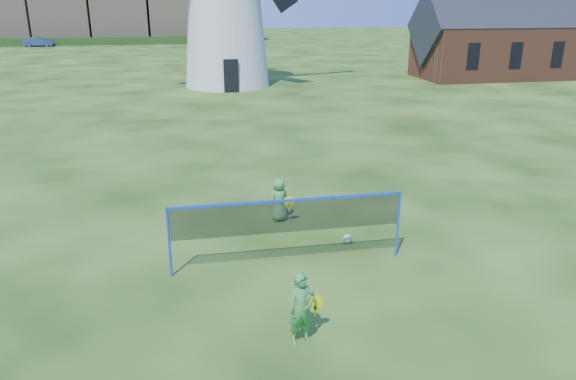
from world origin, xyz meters
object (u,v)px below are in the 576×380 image
(chapel, at_px, (496,39))
(play_ball, at_px, (347,239))
(player_girl, at_px, (302,309))
(car_right, at_px, (38,42))
(badminton_net, at_px, (288,217))
(player_boy, at_px, (279,200))

(chapel, relative_size, play_ball, 53.32)
(chapel, xyz_separation_m, player_girl, (-21.40, -30.05, -2.15))
(player_girl, height_order, play_ball, player_girl)
(play_ball, distance_m, car_right, 67.83)
(player_girl, height_order, car_right, player_girl)
(badminton_net, relative_size, player_girl, 3.92)
(player_girl, xyz_separation_m, play_ball, (1.93, 3.65, -0.53))
(player_girl, height_order, player_boy, player_girl)
(chapel, xyz_separation_m, player_boy, (-20.81, -24.68, -2.22))
(chapel, bearing_deg, car_right, 136.94)
(car_right, bearing_deg, play_ball, -163.75)
(badminton_net, xyz_separation_m, play_ball, (1.62, 0.86, -1.03))
(player_girl, distance_m, player_boy, 5.41)
(player_boy, bearing_deg, badminton_net, 63.12)
(player_girl, distance_m, car_right, 70.75)
(badminton_net, distance_m, player_boy, 2.66)
(player_girl, bearing_deg, badminton_net, 71.86)
(play_ball, height_order, car_right, car_right)
(chapel, distance_m, player_boy, 32.35)
(player_girl, relative_size, player_boy, 1.12)
(player_boy, bearing_deg, chapel, -150.95)
(badminton_net, xyz_separation_m, player_girl, (-0.31, -2.79, -0.50))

